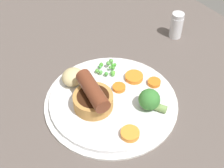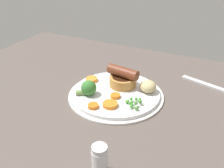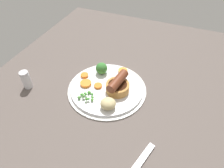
{
  "view_description": "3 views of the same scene",
  "coord_description": "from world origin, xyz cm",
  "px_view_note": "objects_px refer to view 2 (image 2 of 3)",
  "views": [
    {
      "loc": [
        32.33,
        -26.48,
        50.35
      ],
      "look_at": [
        -2.62,
        -1.63,
        6.65
      ],
      "focal_mm": 50.0,
      "sensor_mm": 36.0,
      "label": 1
    },
    {
      "loc": [
        -26.34,
        51.31,
        40.55
      ],
      "look_at": [
        0.53,
        -4.1,
        5.65
      ],
      "focal_mm": 40.0,
      "sensor_mm": 36.0,
      "label": 2
    },
    {
      "loc": [
        -45.12,
        -22.39,
        51.66
      ],
      "look_at": [
        -1.15,
        -4.53,
        6.14
      ],
      "focal_mm": 32.0,
      "sensor_mm": 36.0,
      "label": 3
    }
  ],
  "objects_px": {
    "pea_pile": "(134,102)",
    "broccoli_floret_near": "(88,88)",
    "carrot_slice_0": "(115,97)",
    "fork": "(210,86)",
    "carrot_slice_1": "(110,104)",
    "carrot_slice_3": "(92,79)",
    "sausage_pudding": "(123,78)",
    "salt_shaker": "(100,160)",
    "dinner_plate": "(116,94)",
    "potato_chunk_0": "(148,86)",
    "carrot_slice_4": "(93,106)"
  },
  "relations": [
    {
      "from": "pea_pile",
      "to": "broccoli_floret_near",
      "type": "height_order",
      "value": "broccoli_floret_near"
    },
    {
      "from": "carrot_slice_0",
      "to": "fork",
      "type": "bearing_deg",
      "value": -137.93
    },
    {
      "from": "carrot_slice_1",
      "to": "carrot_slice_3",
      "type": "distance_m",
      "value": 0.14
    },
    {
      "from": "fork",
      "to": "broccoli_floret_near",
      "type": "bearing_deg",
      "value": 52.62
    },
    {
      "from": "sausage_pudding",
      "to": "salt_shaker",
      "type": "height_order",
      "value": "sausage_pudding"
    },
    {
      "from": "salt_shaker",
      "to": "broccoli_floret_near",
      "type": "bearing_deg",
      "value": -54.73
    },
    {
      "from": "dinner_plate",
      "to": "fork",
      "type": "height_order",
      "value": "dinner_plate"
    },
    {
      "from": "carrot_slice_1",
      "to": "carrot_slice_3",
      "type": "bearing_deg",
      "value": -41.05
    },
    {
      "from": "carrot_slice_3",
      "to": "carrot_slice_0",
      "type": "bearing_deg",
      "value": 151.75
    },
    {
      "from": "potato_chunk_0",
      "to": "salt_shaker",
      "type": "distance_m",
      "value": 0.3
    },
    {
      "from": "fork",
      "to": "salt_shaker",
      "type": "relative_size",
      "value": 2.76
    },
    {
      "from": "potato_chunk_0",
      "to": "carrot_slice_1",
      "type": "distance_m",
      "value": 0.13
    },
    {
      "from": "broccoli_floret_near",
      "to": "potato_chunk_0",
      "type": "distance_m",
      "value": 0.17
    },
    {
      "from": "carrot_slice_3",
      "to": "fork",
      "type": "bearing_deg",
      "value": -155.97
    },
    {
      "from": "carrot_slice_0",
      "to": "fork",
      "type": "height_order",
      "value": "carrot_slice_0"
    },
    {
      "from": "sausage_pudding",
      "to": "carrot_slice_1",
      "type": "distance_m",
      "value": 0.11
    },
    {
      "from": "dinner_plate",
      "to": "carrot_slice_0",
      "type": "distance_m",
      "value": 0.04
    },
    {
      "from": "broccoli_floret_near",
      "to": "carrot_slice_0",
      "type": "relative_size",
      "value": 2.07
    },
    {
      "from": "pea_pile",
      "to": "carrot_slice_4",
      "type": "height_order",
      "value": "pea_pile"
    },
    {
      "from": "salt_shaker",
      "to": "fork",
      "type": "bearing_deg",
      "value": -108.71
    },
    {
      "from": "fork",
      "to": "carrot_slice_0",
      "type": "bearing_deg",
      "value": 58.43
    },
    {
      "from": "salt_shaker",
      "to": "potato_chunk_0",
      "type": "bearing_deg",
      "value": -88.41
    },
    {
      "from": "carrot_slice_1",
      "to": "fork",
      "type": "relative_size",
      "value": 0.21
    },
    {
      "from": "broccoli_floret_near",
      "to": "salt_shaker",
      "type": "xyz_separation_m",
      "value": [
        -0.15,
        0.21,
        -0.0
      ]
    },
    {
      "from": "sausage_pudding",
      "to": "carrot_slice_1",
      "type": "relative_size",
      "value": 2.5
    },
    {
      "from": "carrot_slice_4",
      "to": "fork",
      "type": "height_order",
      "value": "carrot_slice_4"
    },
    {
      "from": "sausage_pudding",
      "to": "fork",
      "type": "height_order",
      "value": "sausage_pudding"
    },
    {
      "from": "carrot_slice_3",
      "to": "carrot_slice_4",
      "type": "relative_size",
      "value": 1.27
    },
    {
      "from": "fork",
      "to": "carrot_slice_3",
      "type": "bearing_deg",
      "value": 40.4
    },
    {
      "from": "dinner_plate",
      "to": "salt_shaker",
      "type": "relative_size",
      "value": 4.09
    },
    {
      "from": "dinner_plate",
      "to": "potato_chunk_0",
      "type": "height_order",
      "value": "potato_chunk_0"
    },
    {
      "from": "sausage_pudding",
      "to": "carrot_slice_0",
      "type": "relative_size",
      "value": 3.59
    },
    {
      "from": "sausage_pudding",
      "to": "pea_pile",
      "type": "xyz_separation_m",
      "value": [
        -0.07,
        0.08,
        -0.02
      ]
    },
    {
      "from": "pea_pile",
      "to": "broccoli_floret_near",
      "type": "relative_size",
      "value": 0.94
    },
    {
      "from": "carrot_slice_4",
      "to": "sausage_pudding",
      "type": "bearing_deg",
      "value": -99.4
    },
    {
      "from": "broccoli_floret_near",
      "to": "carrot_slice_0",
      "type": "distance_m",
      "value": 0.08
    },
    {
      "from": "dinner_plate",
      "to": "carrot_slice_1",
      "type": "xyz_separation_m",
      "value": [
        -0.02,
        0.07,
        0.01
      ]
    },
    {
      "from": "potato_chunk_0",
      "to": "carrot_slice_1",
      "type": "bearing_deg",
      "value": 60.01
    },
    {
      "from": "salt_shaker",
      "to": "carrot_slice_0",
      "type": "bearing_deg",
      "value": -71.2
    },
    {
      "from": "carrot_slice_3",
      "to": "broccoli_floret_near",
      "type": "bearing_deg",
      "value": 113.52
    },
    {
      "from": "pea_pile",
      "to": "fork",
      "type": "xyz_separation_m",
      "value": [
        -0.16,
        -0.21,
        -0.02
      ]
    },
    {
      "from": "potato_chunk_0",
      "to": "fork",
      "type": "height_order",
      "value": "potato_chunk_0"
    },
    {
      "from": "potato_chunk_0",
      "to": "carrot_slice_4",
      "type": "xyz_separation_m",
      "value": [
        0.1,
        0.13,
        -0.01
      ]
    },
    {
      "from": "dinner_plate",
      "to": "carrot_slice_1",
      "type": "relative_size",
      "value": 7.01
    },
    {
      "from": "sausage_pudding",
      "to": "salt_shaker",
      "type": "relative_size",
      "value": 1.46
    },
    {
      "from": "sausage_pudding",
      "to": "carrot_slice_0",
      "type": "distance_m",
      "value": 0.07
    },
    {
      "from": "sausage_pudding",
      "to": "carrot_slice_4",
      "type": "bearing_deg",
      "value": 89.22
    },
    {
      "from": "broccoli_floret_near",
      "to": "salt_shaker",
      "type": "relative_size",
      "value": 0.84
    },
    {
      "from": "carrot_slice_3",
      "to": "sausage_pudding",
      "type": "bearing_deg",
      "value": -170.76
    },
    {
      "from": "sausage_pudding",
      "to": "carrot_slice_0",
      "type": "xyz_separation_m",
      "value": [
        -0.01,
        0.07,
        -0.02
      ]
    }
  ]
}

